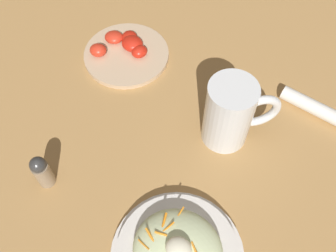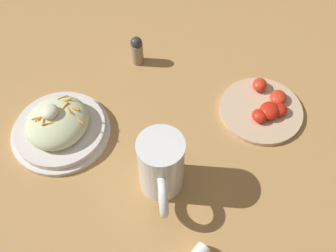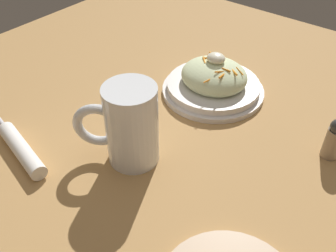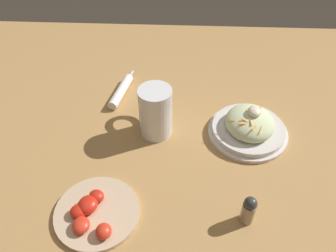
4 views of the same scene
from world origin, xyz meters
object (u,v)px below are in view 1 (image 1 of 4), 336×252
(salt_shaker, at_px, (42,171))
(tomato_plate, at_px, (126,51))
(beer_mug, at_px, (229,117))
(salad_plate, at_px, (178,252))
(napkin_roll, at_px, (317,109))

(salt_shaker, bearing_deg, tomato_plate, -89.30)
(tomato_plate, bearing_deg, beer_mug, 156.57)
(salad_plate, height_order, napkin_roll, salad_plate)
(beer_mug, height_order, napkin_roll, beer_mug)
(salad_plate, bearing_deg, beer_mug, -90.04)
(beer_mug, xyz_separation_m, tomato_plate, (0.27, -0.12, -0.05))
(salt_shaker, bearing_deg, salad_plate, 172.53)
(beer_mug, bearing_deg, napkin_roll, -141.91)
(salad_plate, distance_m, beer_mug, 0.25)
(salad_plate, relative_size, beer_mug, 1.50)
(salad_plate, bearing_deg, napkin_roll, -112.50)
(tomato_plate, bearing_deg, salad_plate, 126.37)
(salt_shaker, bearing_deg, napkin_roll, -141.39)
(napkin_roll, distance_m, salt_shaker, 0.54)
(salad_plate, bearing_deg, tomato_plate, -53.63)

